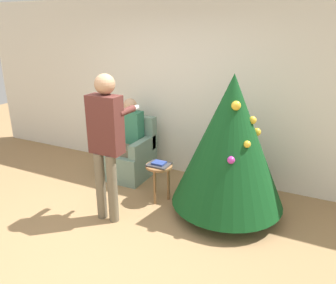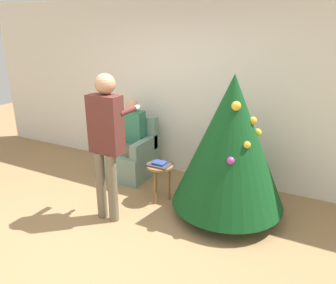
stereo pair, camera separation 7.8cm
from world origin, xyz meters
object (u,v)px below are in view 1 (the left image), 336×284
person_standing (106,136)px  side_stool (159,172)px  person_seated (129,135)px  armchair (130,156)px  christmas_tree (230,142)px

person_standing → side_stool: (0.35, 0.65, -0.65)m
person_seated → person_standing: size_ratio=0.70×
armchair → christmas_tree: bearing=-14.0°
side_stool → christmas_tree: bearing=5.0°
armchair → side_stool: 0.93m
person_standing → christmas_tree: bearing=29.8°
armchair → side_stool: (0.78, -0.50, 0.09)m
christmas_tree → armchair: 1.87m
person_seated → person_standing: (0.43, -1.13, 0.39)m
person_standing → side_stool: bearing=61.8°
christmas_tree → armchair: christmas_tree is taller
armchair → side_stool: armchair is taller
armchair → person_seated: 0.35m
person_seated → side_stool: size_ratio=2.40×
side_stool → armchair: bearing=147.1°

